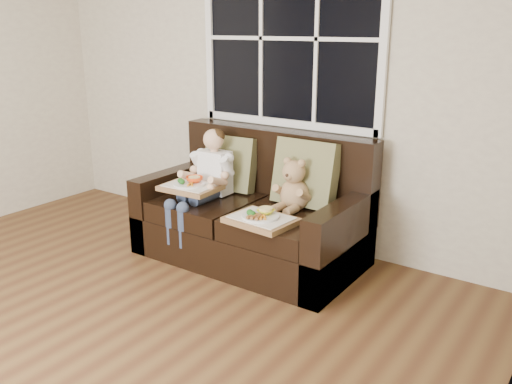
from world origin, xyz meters
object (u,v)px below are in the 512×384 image
Objects in this scene: tray_left at (191,186)px; tray_right at (261,219)px; loveseat at (255,219)px; child at (207,175)px; teddy_bear at (294,188)px.

tray_left reaches higher than tray_right.
tray_left is at bearing -144.84° from loveseat.
child is at bearing 77.53° from tray_left.
loveseat is 0.45m from teddy_bear.
tray_right is (0.68, -0.25, -0.15)m from child.
loveseat reaches higher than tray_right.
loveseat is 0.56m from tray_left.
teddy_bear is at bearing 19.46° from tray_left.
teddy_bear is (0.71, 0.14, -0.02)m from child.
tray_left is (-0.73, -0.30, -0.03)m from teddy_bear.
teddy_bear is 0.91× the size of tray_left.
child is 0.74m from tray_right.
loveseat is at bearing -175.05° from teddy_bear.
teddy_bear reaches higher than tray_right.
loveseat reaches higher than teddy_bear.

